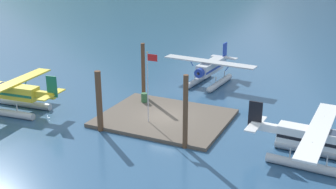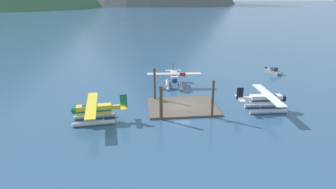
% 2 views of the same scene
% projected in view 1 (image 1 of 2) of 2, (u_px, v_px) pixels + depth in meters
% --- Properties ---
extents(ground_plane, '(1200.00, 1200.00, 0.00)m').
position_uv_depth(ground_plane, '(165.00, 119.00, 36.57)').
color(ground_plane, '#2D5175').
extents(dock_platform, '(10.90, 8.72, 0.30)m').
position_uv_depth(dock_platform, '(165.00, 118.00, 36.52)').
color(dock_platform, brown).
rests_on(dock_platform, ground).
extents(piling_near_left, '(0.49, 0.49, 5.10)m').
position_uv_depth(piling_near_left, '(99.00, 101.00, 33.53)').
color(piling_near_left, brown).
rests_on(piling_near_left, ground).
extents(piling_near_right, '(0.38, 0.38, 5.73)m').
position_uv_depth(piling_near_right, '(185.00, 112.00, 30.45)').
color(piling_near_right, brown).
rests_on(piling_near_right, ground).
extents(piling_far_left, '(0.38, 0.38, 5.67)m').
position_uv_depth(piling_far_left, '(143.00, 72.00, 40.58)').
color(piling_far_left, brown).
rests_on(piling_far_left, ground).
extents(flagpole, '(0.95, 0.10, 6.09)m').
position_uv_depth(flagpole, '(149.00, 79.00, 34.08)').
color(flagpole, silver).
rests_on(flagpole, dock_platform).
extents(fuel_drum, '(0.62, 0.62, 0.88)m').
position_uv_depth(fuel_drum, '(144.00, 98.00, 39.75)').
color(fuel_drum, '#33663D').
rests_on(fuel_drum, dock_platform).
extents(seaplane_silver_bow_centre, '(10.48, 7.97, 3.84)m').
position_uv_depth(seaplane_silver_bow_centre, '(210.00, 70.00, 45.66)').
color(seaplane_silver_bow_centre, '#B7BABF').
rests_on(seaplane_silver_bow_centre, ground).
extents(seaplane_yellow_port_aft, '(7.96, 10.48, 3.84)m').
position_uv_depth(seaplane_yellow_port_aft, '(14.00, 95.00, 37.86)').
color(seaplane_yellow_port_aft, '#B7BABF').
rests_on(seaplane_yellow_port_aft, ground).
extents(seaplane_white_stbd_aft, '(7.98, 10.46, 3.84)m').
position_uv_depth(seaplane_white_stbd_aft, '(313.00, 142.00, 28.69)').
color(seaplane_white_stbd_aft, '#B7BABF').
rests_on(seaplane_white_stbd_aft, ground).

